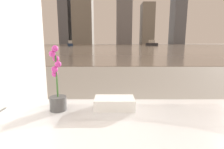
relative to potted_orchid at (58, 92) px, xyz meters
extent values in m
cube|color=white|center=(0.49, -0.42, -0.15)|extent=(1.43, 1.07, 0.04)
cylinder|color=#4C4C4C|center=(0.00, 0.00, -0.08)|extent=(0.12, 0.12, 0.10)
cylinder|color=#38662D|center=(0.00, 0.00, 0.13)|extent=(0.01, 0.01, 0.33)
sphere|color=#CC3899|center=(0.00, -0.01, 0.30)|extent=(0.04, 0.04, 0.04)
sphere|color=#CC3899|center=(-0.02, -0.01, 0.27)|extent=(0.04, 0.04, 0.04)
sphere|color=#CC3899|center=(0.00, 0.02, 0.23)|extent=(0.04, 0.04, 0.04)
sphere|color=#CC3899|center=(0.02, -0.01, 0.20)|extent=(0.04, 0.04, 0.04)
sphere|color=#CC3899|center=(-0.01, -0.01, 0.16)|extent=(0.04, 0.04, 0.04)
sphere|color=#CC3899|center=(-0.01, 0.01, 0.13)|extent=(0.04, 0.04, 0.04)
cube|color=white|center=(0.40, 0.03, -0.11)|extent=(0.29, 0.17, 0.04)
cube|color=white|center=(0.40, 0.03, -0.07)|extent=(0.29, 0.17, 0.04)
cube|color=gray|center=(0.49, 61.18, -0.66)|extent=(180.00, 110.00, 0.01)
cube|color=#4C4C51|center=(-43.70, 83.16, -0.41)|extent=(2.19, 2.90, 0.49)
cube|color=silver|center=(-43.70, 83.16, 0.11)|extent=(1.12, 1.25, 0.56)
cube|color=navy|center=(-12.06, 51.63, -0.27)|extent=(2.41, 4.60, 0.77)
cube|color=silver|center=(-12.06, 51.63, 0.55)|extent=(1.42, 1.84, 0.88)
cube|color=#2D2D33|center=(13.45, 57.15, -0.21)|extent=(3.16, 5.39, 0.89)
cube|color=silver|center=(13.45, 57.15, 0.74)|extent=(1.78, 2.20, 1.02)
cube|color=#335647|center=(-28.16, 66.67, -0.24)|extent=(1.81, 4.86, 0.84)
cube|color=silver|center=(-28.16, 66.67, 0.66)|extent=(1.26, 1.84, 0.96)
cube|color=slate|center=(-30.25, 117.18, 21.24)|extent=(6.26, 11.04, 43.82)
cube|color=gray|center=(-18.52, 117.18, 14.93)|extent=(12.67, 12.59, 31.19)
cube|color=slate|center=(8.14, 117.18, 23.53)|extent=(9.57, 13.06, 48.39)
cube|color=gray|center=(23.35, 117.18, 12.23)|extent=(7.86, 11.50, 25.79)
camera|label=1|loc=(0.38, -1.17, 0.34)|focal=28.00mm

